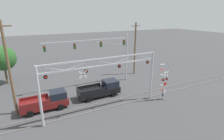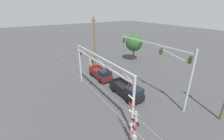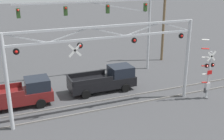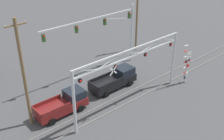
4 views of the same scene
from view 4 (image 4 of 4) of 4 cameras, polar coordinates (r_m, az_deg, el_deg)
rail_track_near at (r=29.06m, az=3.21°, el=-6.71°), size 80.00×0.08×0.10m
rail_track_far at (r=29.92m, az=1.30°, el=-5.54°), size 80.00×0.08×0.10m
crossing_gantry at (r=26.69m, az=3.84°, el=0.57°), size 13.39×0.28×6.22m
crossing_signal_mast at (r=32.82m, az=14.87°, el=0.40°), size 1.46×0.35×4.90m
traffic_signal_span at (r=33.70m, az=-0.17°, el=8.64°), size 12.94×0.39×7.64m
pickup_truck_lead at (r=31.36m, az=0.69°, el=-1.91°), size 5.60×2.17×2.01m
pickup_truck_following at (r=27.70m, az=-9.72°, el=-6.79°), size 5.19×2.17×2.01m
utility_pole_left at (r=24.78m, az=-17.53°, el=-0.75°), size 1.80×0.28×10.08m
utility_pole_right at (r=39.64m, az=5.07°, el=10.51°), size 1.80×0.28×9.25m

